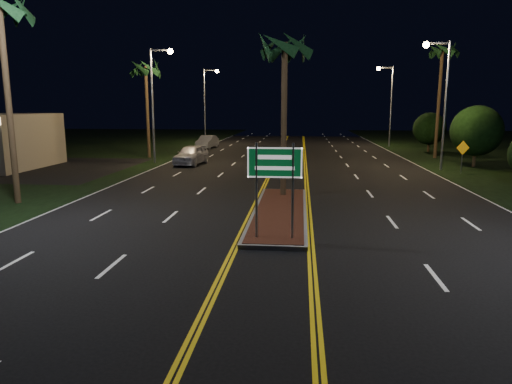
# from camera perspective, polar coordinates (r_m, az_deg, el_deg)

# --- Properties ---
(ground) EXTENTS (120.00, 120.00, 0.00)m
(ground) POSITION_cam_1_polar(r_m,az_deg,el_deg) (12.84, 1.53, -9.89)
(ground) COLOR black
(ground) RESTS_ON ground
(median_island) EXTENTS (2.25, 10.25, 0.17)m
(median_island) POSITION_cam_1_polar(r_m,az_deg,el_deg) (19.52, 3.00, -2.48)
(median_island) COLOR gray
(median_island) RESTS_ON ground
(highway_sign) EXTENTS (1.80, 0.08, 3.20)m
(highway_sign) POSITION_cam_1_polar(r_m,az_deg,el_deg) (14.96, 2.34, 2.56)
(highway_sign) COLOR gray
(highway_sign) RESTS_ON ground
(streetlight_left_mid) EXTENTS (1.91, 0.44, 9.00)m
(streetlight_left_mid) POSITION_cam_1_polar(r_m,az_deg,el_deg) (37.79, -12.31, 12.11)
(streetlight_left_mid) COLOR gray
(streetlight_left_mid) RESTS_ON ground
(streetlight_left_far) EXTENTS (1.91, 0.44, 9.00)m
(streetlight_left_far) POSITION_cam_1_polar(r_m,az_deg,el_deg) (57.17, -6.08, 11.68)
(streetlight_left_far) COLOR gray
(streetlight_left_far) RESTS_ON ground
(streetlight_right_mid) EXTENTS (1.91, 0.44, 9.00)m
(streetlight_right_mid) POSITION_cam_1_polar(r_m,az_deg,el_deg) (35.39, 22.12, 11.71)
(streetlight_right_mid) COLOR gray
(streetlight_right_mid) RESTS_ON ground
(streetlight_right_far) EXTENTS (1.91, 0.44, 9.00)m
(streetlight_right_far) POSITION_cam_1_polar(r_m,az_deg,el_deg) (54.89, 16.19, 11.38)
(streetlight_right_far) COLOR gray
(streetlight_right_far) RESTS_ON ground
(palm_median) EXTENTS (2.40, 2.40, 8.30)m
(palm_median) POSITION_cam_1_polar(r_m,az_deg,el_deg) (22.69, 3.62, 17.61)
(palm_median) COLOR #382819
(palm_median) RESTS_ON ground
(palm_left_far) EXTENTS (2.40, 2.40, 8.80)m
(palm_left_far) POSITION_cam_1_polar(r_m,az_deg,el_deg) (42.38, -13.64, 14.69)
(palm_left_far) COLOR #382819
(palm_left_far) RESTS_ON ground
(palm_right_far) EXTENTS (2.40, 2.40, 10.30)m
(palm_right_far) POSITION_cam_1_polar(r_m,az_deg,el_deg) (43.92, 22.27, 15.90)
(palm_right_far) COLOR #382819
(palm_right_far) RESTS_ON ground
(shrub_mid) EXTENTS (3.78, 3.78, 4.62)m
(shrub_mid) POSITION_cam_1_polar(r_m,az_deg,el_deg) (38.37, 25.86, 6.89)
(shrub_mid) COLOR #382819
(shrub_mid) RESTS_ON ground
(shrub_far) EXTENTS (3.24, 3.24, 3.96)m
(shrub_far) POSITION_cam_1_polar(r_m,az_deg,el_deg) (49.76, 20.88, 7.41)
(shrub_far) COLOR #382819
(shrub_far) RESTS_ON ground
(car_near) EXTENTS (2.88, 5.63, 1.81)m
(car_near) POSITION_cam_1_polar(r_m,az_deg,el_deg) (36.60, -8.11, 4.85)
(car_near) COLOR silver
(car_near) RESTS_ON ground
(car_far) EXTENTS (2.63, 5.05, 1.61)m
(car_far) POSITION_cam_1_polar(r_m,az_deg,el_deg) (51.12, -6.12, 6.38)
(car_far) COLOR silver
(car_far) RESTS_ON ground
(warning_sign) EXTENTS (0.91, 0.27, 2.23)m
(warning_sign) POSITION_cam_1_polar(r_m,az_deg,el_deg) (34.16, 24.41, 4.50)
(warning_sign) COLOR gray
(warning_sign) RESTS_ON ground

